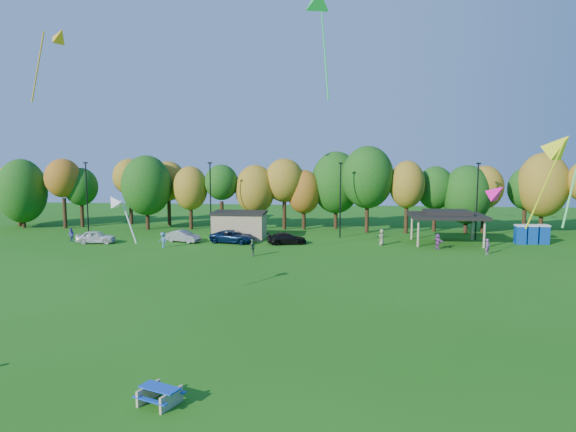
# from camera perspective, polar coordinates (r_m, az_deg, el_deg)

# --- Properties ---
(ground) EXTENTS (160.00, 160.00, 0.00)m
(ground) POSITION_cam_1_polar(r_m,az_deg,el_deg) (24.22, 0.86, -17.63)
(ground) COLOR #19600F
(ground) RESTS_ON ground
(tree_line) EXTENTS (93.57, 10.55, 11.15)m
(tree_line) POSITION_cam_1_polar(r_m,az_deg,el_deg) (67.67, 3.27, 3.35)
(tree_line) COLOR black
(tree_line) RESTS_ON ground
(lamp_posts) EXTENTS (64.50, 0.25, 9.09)m
(lamp_posts) POSITION_cam_1_polar(r_m,az_deg,el_deg) (62.18, 5.84, 2.08)
(lamp_posts) COLOR black
(lamp_posts) RESTS_ON ground
(utility_building) EXTENTS (6.30, 4.30, 3.25)m
(utility_building) POSITION_cam_1_polar(r_m,az_deg,el_deg) (61.70, -5.41, -1.00)
(utility_building) COLOR tan
(utility_building) RESTS_ON ground
(pavilion) EXTENTS (8.20, 6.20, 3.77)m
(pavilion) POSITION_cam_1_polar(r_m,az_deg,el_deg) (60.59, 17.24, 0.09)
(pavilion) COLOR tan
(pavilion) RESTS_ON ground
(porta_potties) EXTENTS (3.75, 1.43, 2.18)m
(porta_potties) POSITION_cam_1_polar(r_m,az_deg,el_deg) (64.07, 25.44, -1.84)
(porta_potties) COLOR #0C3D9C
(porta_potties) RESTS_ON ground
(picnic_table) EXTENTS (2.05, 1.89, 0.72)m
(picnic_table) POSITION_cam_1_polar(r_m,az_deg,el_deg) (22.52, -14.07, -18.64)
(picnic_table) COLOR tan
(picnic_table) RESTS_ON ground
(car_a) EXTENTS (4.47, 2.25, 1.46)m
(car_a) POSITION_cam_1_polar(r_m,az_deg,el_deg) (62.20, -20.55, -2.19)
(car_a) COLOR white
(car_a) RESTS_ON ground
(car_b) EXTENTS (4.31, 2.64, 1.34)m
(car_b) POSITION_cam_1_polar(r_m,az_deg,el_deg) (60.29, -11.57, -2.23)
(car_b) COLOR gray
(car_b) RESTS_ON ground
(car_c) EXTENTS (5.55, 3.41, 1.44)m
(car_c) POSITION_cam_1_polar(r_m,az_deg,el_deg) (58.90, -6.14, -2.29)
(car_c) COLOR #0A1F41
(car_c) RESTS_ON ground
(car_d) EXTENTS (4.75, 2.93, 1.29)m
(car_d) POSITION_cam_1_polar(r_m,az_deg,el_deg) (57.73, -0.13, -2.51)
(car_d) COLOR black
(car_d) RESTS_ON ground
(far_person_0) EXTENTS (0.96, 1.04, 1.78)m
(far_person_0) POSITION_cam_1_polar(r_m,az_deg,el_deg) (57.96, 10.38, -2.34)
(far_person_0) COLOR gray
(far_person_0) RESTS_ON ground
(far_person_1) EXTENTS (0.75, 1.10, 1.73)m
(far_person_1) POSITION_cam_1_polar(r_m,az_deg,el_deg) (51.04, -3.97, -3.52)
(far_person_1) COLOR #597F4E
(far_person_1) RESTS_ON ground
(far_person_2) EXTENTS (1.25, 1.05, 1.67)m
(far_person_2) POSITION_cam_1_polar(r_m,az_deg,el_deg) (57.19, -13.73, -2.60)
(far_person_2) COLOR teal
(far_person_2) RESTS_ON ground
(far_person_3) EXTENTS (1.14, 1.59, 1.66)m
(far_person_3) POSITION_cam_1_polar(r_m,az_deg,el_deg) (56.97, 16.31, -2.73)
(far_person_3) COLOR #A246A8
(far_person_3) RESTS_ON ground
(far_person_4) EXTENTS (0.68, 0.66, 1.57)m
(far_person_4) POSITION_cam_1_polar(r_m,az_deg,el_deg) (55.71, 21.29, -3.18)
(far_person_4) COLOR #A84FA6
(far_person_4) RESTS_ON ground
(far_person_5) EXTENTS (0.93, 0.83, 1.56)m
(far_person_5) POSITION_cam_1_polar(r_m,az_deg,el_deg) (64.58, -22.94, -1.93)
(far_person_5) COLOR #4E4EAB
(far_person_5) RESTS_ON ground
(kite_1) EXTENTS (3.17, 1.79, 5.38)m
(kite_1) POSITION_cam_1_polar(r_m,az_deg,el_deg) (41.39, -24.13, 17.72)
(kite_1) COLOR #EDA518
(kite_7) EXTENTS (2.09, 1.10, 3.34)m
(kite_7) POSITION_cam_1_polar(r_m,az_deg,el_deg) (34.85, -18.72, 1.45)
(kite_7) COLOR silver
(kite_10) EXTENTS (2.31, 4.62, 7.65)m
(kite_10) POSITION_cam_1_polar(r_m,az_deg,el_deg) (36.47, 3.20, 22.89)
(kite_10) COLOR #1CD44D
(kite_11) EXTENTS (3.10, 2.97, 5.67)m
(kite_11) POSITION_cam_1_polar(r_m,az_deg,el_deg) (32.28, 27.95, 6.87)
(kite_11) COLOR yellow
(kite_12) EXTENTS (1.66, 1.59, 1.33)m
(kite_12) POSITION_cam_1_polar(r_m,az_deg,el_deg) (29.92, 22.21, 2.47)
(kite_12) COLOR #F20D8A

